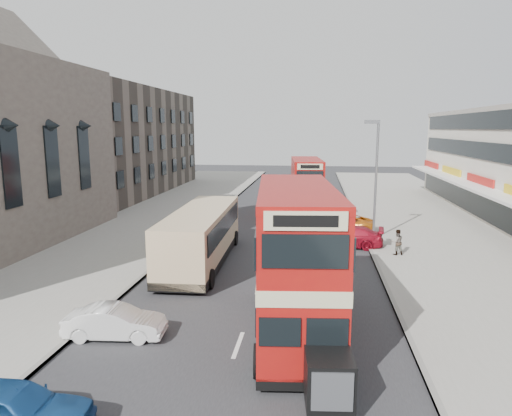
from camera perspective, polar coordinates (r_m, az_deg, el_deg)
The scene contains 17 objects.
ground at distance 15.08m, azimuth -3.63°, elevation -20.27°, with size 160.00×160.00×0.00m, color #28282B.
road_surface at distance 33.73m, azimuth 2.92°, elevation -2.98°, with size 12.00×90.00×0.01m, color #28282B.
pavement_right at distance 34.91m, azimuth 22.99°, elevation -3.22°, with size 12.00×90.00×0.15m, color gray.
pavement_left at distance 36.64m, azimuth -16.15°, elevation -2.21°, with size 12.00×90.00×0.15m, color gray.
kerb_left at distance 34.72m, azimuth -7.18°, elevation -2.56°, with size 0.20×90.00×0.16m, color gray.
kerb_right at distance 33.80m, azimuth 13.30°, elevation -3.10°, with size 0.20×90.00×0.16m, color gray.
brick_terrace at distance 56.42m, azimuth -18.52°, elevation 7.91°, with size 14.00×28.00×12.00m, color #66594C.
street_lamp at distance 31.14m, azimuth 14.78°, elevation 4.52°, with size 1.00×0.20×8.12m.
bus_main at distance 16.70m, azimuth 5.07°, elevation -6.64°, with size 3.58×9.82×5.36m.
bus_second at distance 39.26m, azimuth 6.37°, elevation 2.58°, with size 3.13×8.83×4.83m.
coach at distance 25.80m, azimuth -6.89°, elevation -3.30°, with size 3.11×10.85×2.85m.
car_left_near at distance 13.77m, azimuth -28.52°, elevation -21.43°, with size 1.63×4.05×1.38m, color navy.
car_left_front at distance 17.84m, azimuth -17.34°, elevation -13.57°, with size 1.27×3.63×1.20m, color white.
car_right_a at distance 29.96m, azimuth 11.33°, elevation -3.53°, with size 1.89×4.64×1.35m, color #A51023.
car_right_b at distance 33.94m, azimuth 10.66°, elevation -1.92°, with size 2.22×4.80×1.34m, color #C76613.
pedestrian_near at distance 28.22m, azimuth 17.35°, elevation -4.10°, with size 0.57×0.39×1.56m, color gray.
cyclist at distance 33.24m, azimuth 9.91°, elevation -2.06°, with size 0.62×1.52×2.04m.
Camera 1 is at (2.58, -12.76, 7.61)m, focal length 31.74 mm.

